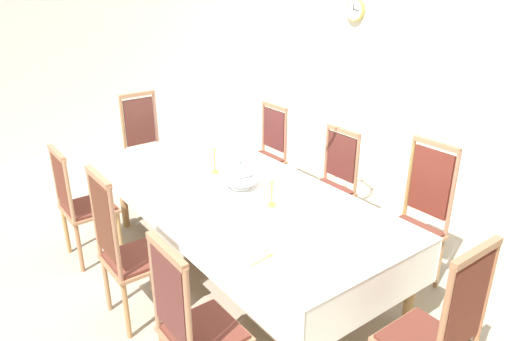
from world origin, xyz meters
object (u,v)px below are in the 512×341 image
(chair_south_b, at_px, (125,248))
(chair_south_c, at_px, (193,325))
(spoon_secondary, at_px, (267,257))
(spoon_primary, at_px, (245,153))
(chair_south_a, at_px, (81,202))
(chair_north_c, at_px, (417,217))
(candlestick_east, at_px, (272,191))
(dining_table, at_px, (241,196))
(chair_north_a, at_px, (265,153))
(chair_head_east, at_px, (437,333))
(chair_north_b, at_px, (330,183))
(bowl_near_left, at_px, (250,155))
(soup_tureen, at_px, (240,175))
(candlestick_west, at_px, (215,158))
(mounted_clock, at_px, (355,10))
(chair_head_west, at_px, (146,147))
(bowl_near_right, at_px, (253,248))

(chair_south_b, distance_m, chair_south_c, 0.95)
(chair_south_b, relative_size, spoon_secondary, 6.79)
(spoon_primary, bearing_deg, chair_south_b, -54.78)
(chair_south_a, bearing_deg, chair_north_c, 45.98)
(candlestick_east, bearing_deg, chair_south_a, -143.90)
(chair_south_b, relative_size, chair_north_c, 0.99)
(dining_table, xyz_separation_m, chair_south_a, (-0.99, -1.01, -0.15))
(chair_north_a, height_order, spoon_primary, chair_north_a)
(chair_south_c, relative_size, candlestick_east, 3.62)
(candlestick_east, bearing_deg, chair_head_east, 0.00)
(chair_south_b, distance_m, chair_north_c, 2.25)
(chair_north_b, xyz_separation_m, chair_south_c, (0.95, -2.03, 0.02))
(bowl_near_left, bearing_deg, soup_tureen, -42.51)
(chair_south_b, relative_size, chair_south_c, 1.06)
(candlestick_west, height_order, mounted_clock, mounted_clock)
(chair_north_a, height_order, mounted_clock, mounted_clock)
(bowl_near_left, bearing_deg, chair_south_a, -107.34)
(candlestick_east, distance_m, spoon_primary, 1.15)
(chair_south_a, height_order, candlestick_east, candlestick_east)
(mounted_clock, bearing_deg, spoon_secondary, -53.24)
(chair_south_c, distance_m, chair_head_west, 3.00)
(chair_head_west, height_order, bowl_near_right, chair_head_west)
(chair_south_c, distance_m, chair_north_c, 2.04)
(chair_south_a, bearing_deg, candlestick_east, 36.10)
(chair_head_east, relative_size, spoon_primary, 6.78)
(chair_north_c, relative_size, mounted_clock, 3.93)
(candlestick_east, bearing_deg, chair_head_west, 180.00)
(chair_head_west, bearing_deg, candlestick_west, 90.00)
(chair_south_c, distance_m, chair_head_east, 1.34)
(chair_north_c, relative_size, bowl_near_right, 6.97)
(chair_head_east, height_order, mounted_clock, mounted_clock)
(chair_south_b, height_order, chair_north_c, chair_north_c)
(chair_south_c, xyz_separation_m, soup_tureen, (-0.99, 1.02, 0.31))
(chair_south_a, height_order, chair_north_a, chair_north_a)
(dining_table, distance_m, chair_head_west, 1.85)
(chair_north_b, xyz_separation_m, chair_north_c, (0.95, 0.01, 0.05))
(soup_tureen, xyz_separation_m, spoon_primary, (-0.63, 0.50, -0.11))
(chair_south_a, bearing_deg, bowl_near_left, 72.66)
(dining_table, relative_size, bowl_near_left, 16.65)
(mounted_clock, bearing_deg, soup_tureen, -60.87)
(chair_north_b, height_order, mounted_clock, mounted_clock)
(chair_south_b, bearing_deg, chair_south_c, 0.25)
(bowl_near_right, height_order, mounted_clock, mounted_clock)
(chair_south_c, xyz_separation_m, mounted_clock, (-2.74, 4.17, 1.35))
(chair_south_b, distance_m, chair_head_west, 2.13)
(soup_tureen, relative_size, spoon_primary, 1.68)
(chair_north_b, height_order, bowl_near_right, chair_north_b)
(dining_table, bearing_deg, candlestick_east, -0.00)
(chair_head_west, bearing_deg, spoon_secondary, 80.65)
(candlestick_east, bearing_deg, bowl_near_left, 152.93)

